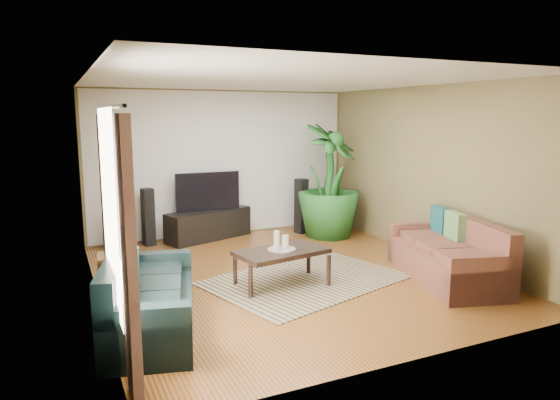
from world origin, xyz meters
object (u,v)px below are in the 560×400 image
tv_stand (209,225)px  speaker_left (148,217)px  side_table (117,272)px  sofa_right (446,250)px  coffee_table (282,268)px  vase (122,215)px  sofa_left (152,291)px  potted_plant (329,181)px  speaker_right (301,206)px  pedestal (123,237)px  television (208,191)px

tv_stand → speaker_left: (-1.08, 0.00, 0.23)m
speaker_left → side_table: speaker_left is taller
tv_stand → sofa_right: bearing=-76.6°
coffee_table → tv_stand: bearing=82.9°
sofa_right → side_table: bearing=-93.2°
speaker_left → vase: speaker_left is taller
side_table → tv_stand: bearing=48.9°
sofa_left → coffee_table: 1.96m
speaker_left → sofa_left: bearing=-111.2°
side_table → potted_plant: bearing=19.3°
speaker_right → side_table: bearing=-166.7°
sofa_right → tv_stand: 4.26m
tv_stand → vase: 1.55m
speaker_right → potted_plant: bearing=-67.8°
sofa_left → pedestal: size_ratio=4.97×
sofa_left → potted_plant: size_ratio=0.92×
sofa_left → vase: sofa_left is taller
vase → coffee_table: bearing=-59.8°
sofa_right → television: size_ratio=1.69×
coffee_table → speaker_left: 3.12m
pedestal → side_table: 2.17m
coffee_table → speaker_left: size_ratio=1.19×
sofa_left → coffee_table: sofa_left is taller
speaker_right → vase: (-3.28, 0.28, 0.04)m
side_table → speaker_right: bearing=27.1°
pedestal → vase: vase is taller
vase → pedestal: bearing=0.0°
speaker_left → pedestal: 0.54m
tv_stand → television: bearing=0.0°
pedestal → side_table: side_table is taller
sofa_left → potted_plant: potted_plant is taller
television → sofa_left: bearing=-115.2°
sofa_left → vase: (0.16, 3.56, 0.14)m
coffee_table → side_table: size_ratio=2.51×
tv_stand → speaker_right: size_ratio=1.53×
side_table → sofa_right: bearing=-19.2°
coffee_table → speaker_right: size_ratio=1.13×
speaker_right → potted_plant: (0.34, -0.47, 0.52)m
television → speaker_left: bearing=180.0°
speaker_left → potted_plant: bearing=-24.9°
speaker_right → pedestal: size_ratio=2.70×
side_table → pedestal: bearing=80.7°
sofa_right → television: (-2.30, 3.59, 0.46)m
pedestal → vase: (0.00, 0.00, 0.37)m
speaker_left → coffee_table: bearing=-78.5°
television → pedestal: (-1.52, 0.00, -0.69)m
speaker_left → speaker_right: size_ratio=0.95×
television → speaker_left: (-1.08, 0.00, -0.38)m
speaker_left → pedestal: size_ratio=2.58×
television → side_table: television is taller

